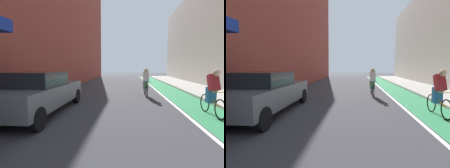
# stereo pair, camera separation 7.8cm
# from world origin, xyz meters

# --- Properties ---
(ground_plane) EXTENTS (76.80, 76.80, 0.00)m
(ground_plane) POSITION_xyz_m (0.00, 13.46, 0.00)
(ground_plane) COLOR #38383D
(bike_lane_paint) EXTENTS (1.60, 34.91, 0.00)m
(bike_lane_paint) POSITION_xyz_m (3.22, 15.46, 0.00)
(bike_lane_paint) COLOR #2D8451
(bike_lane_paint) RESTS_ON ground
(lane_divider_stripe) EXTENTS (0.12, 34.91, 0.00)m
(lane_divider_stripe) POSITION_xyz_m (2.32, 15.46, 0.00)
(lane_divider_stripe) COLOR white
(lane_divider_stripe) RESTS_ON ground
(sidewalk_right) EXTENTS (2.75, 34.91, 0.14)m
(sidewalk_right) POSITION_xyz_m (5.39, 15.46, 0.07)
(sidewalk_right) COLOR #A8A59E
(sidewalk_right) RESTS_ON ground
(parked_sedan_gray) EXTENTS (1.86, 4.77, 1.53)m
(parked_sedan_gray) POSITION_xyz_m (-2.97, 9.24, 0.79)
(parked_sedan_gray) COLOR #595B60
(parked_sedan_gray) RESTS_ON ground
(cyclist_mid) EXTENTS (0.48, 1.73, 1.62)m
(cyclist_mid) POSITION_xyz_m (3.20, 9.49, 0.81)
(cyclist_mid) COLOR black
(cyclist_mid) RESTS_ON ground
(cyclist_trailing) EXTENTS (0.48, 1.71, 1.61)m
(cyclist_trailing) POSITION_xyz_m (1.29, 13.37, 0.85)
(cyclist_trailing) COLOR black
(cyclist_trailing) RESTS_ON ground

